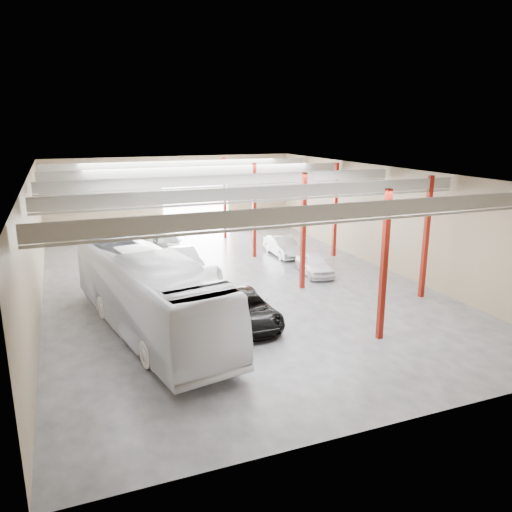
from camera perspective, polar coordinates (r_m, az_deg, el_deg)
depot_shell at (r=30.40m, az=-2.85°, el=5.86°), size 22.12×32.12×7.06m
coach_bus at (r=24.40m, az=-12.26°, el=-4.05°), size 5.74×14.34×3.89m
black_sedan at (r=25.02m, az=-1.36°, el=-6.03°), size 2.73×5.74×1.58m
car_row_a at (r=29.60m, az=-5.56°, el=-2.82°), size 3.16×4.82×1.53m
car_row_b at (r=34.49m, az=-8.29°, el=-0.35°), size 1.90×4.73×1.53m
car_row_c at (r=39.42m, az=-10.07°, el=1.48°), size 2.82×5.48×1.52m
car_right_near at (r=37.92m, az=3.10°, el=1.15°), size 1.75×4.61×1.50m
car_right_far at (r=33.39m, az=6.68°, el=-0.90°), size 2.32×4.39×1.42m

